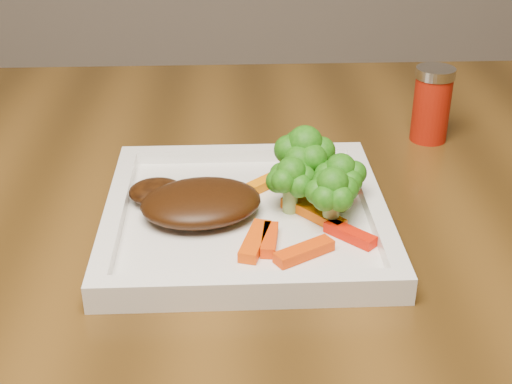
{
  "coord_description": "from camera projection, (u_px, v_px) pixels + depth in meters",
  "views": [
    {
      "loc": [
        -0.21,
        -0.81,
        1.11
      ],
      "look_at": [
        -0.18,
        -0.21,
        0.79
      ],
      "focal_mm": 50.0,
      "sensor_mm": 36.0,
      "label": 1
    }
  ],
  "objects": [
    {
      "name": "broccoli_1",
      "position": [
        340.0,
        180.0,
        0.69
      ],
      "size": [
        0.06,
        0.06,
        0.06
      ],
      "primitive_type": null,
      "rotation": [
        0.0,
        0.0,
        0.14
      ],
      "color": "#326711",
      "rests_on": "plate"
    },
    {
      "name": "carrot_2",
      "position": [
        255.0,
        241.0,
        0.64
      ],
      "size": [
        0.03,
        0.06,
        0.01
      ],
      "primitive_type": "cube",
      "rotation": [
        0.0,
        0.0,
        1.28
      ],
      "color": "#EB4703",
      "rests_on": "plate"
    },
    {
      "name": "carrot_1",
      "position": [
        350.0,
        234.0,
        0.65
      ],
      "size": [
        0.05,
        0.05,
        0.01
      ],
      "primitive_type": "cube",
      "rotation": [
        0.0,
        0.0,
        -0.79
      ],
      "color": "red",
      "rests_on": "plate"
    },
    {
      "name": "steak",
      "position": [
        201.0,
        202.0,
        0.69
      ],
      "size": [
        0.13,
        0.11,
        0.03
      ],
      "primitive_type": "ellipsoid",
      "rotation": [
        0.0,
        0.0,
        0.19
      ],
      "color": "#391B08",
      "rests_on": "plate"
    },
    {
      "name": "broccoli_0",
      "position": [
        304.0,
        162.0,
        0.72
      ],
      "size": [
        0.09,
        0.09,
        0.07
      ],
      "primitive_type": null,
      "rotation": [
        0.0,
        0.0,
        0.31
      ],
      "color": "#0F5C10",
      "rests_on": "plate"
    },
    {
      "name": "plate",
      "position": [
        246.0,
        220.0,
        0.7
      ],
      "size": [
        0.27,
        0.27,
        0.01
      ],
      "primitive_type": "cube",
      "color": "white",
      "rests_on": "dining_table"
    },
    {
      "name": "carrot_0",
      "position": [
        304.0,
        251.0,
        0.63
      ],
      "size": [
        0.06,
        0.04,
        0.01
      ],
      "primitive_type": "cube",
      "rotation": [
        0.0,
        0.0,
        0.54
      ],
      "color": "#E53D03",
      "rests_on": "plate"
    },
    {
      "name": "spice_shaker",
      "position": [
        432.0,
        105.0,
        0.86
      ],
      "size": [
        0.06,
        0.06,
        0.09
      ],
      "primitive_type": "cylinder",
      "rotation": [
        0.0,
        0.0,
        -0.31
      ],
      "color": "#A51809",
      "rests_on": "dining_table"
    },
    {
      "name": "carrot_4",
      "position": [
        268.0,
        182.0,
        0.74
      ],
      "size": [
        0.05,
        0.04,
        0.01
      ],
      "primitive_type": "cube",
      "rotation": [
        0.0,
        0.0,
        0.75
      ],
      "color": "orange",
      "rests_on": "plate"
    },
    {
      "name": "carrot_6",
      "position": [
        309.0,
        200.0,
        0.71
      ],
      "size": [
        0.06,
        0.04,
        0.01
      ],
      "primitive_type": "cube",
      "rotation": [
        0.0,
        0.0,
        0.4
      ],
      "color": "#FF6304",
      "rests_on": "plate"
    },
    {
      "name": "broccoli_3",
      "position": [
        291.0,
        183.0,
        0.69
      ],
      "size": [
        0.07,
        0.07,
        0.06
      ],
      "primitive_type": null,
      "rotation": [
        0.0,
        0.0,
        -0.35
      ],
      "color": "#246410",
      "rests_on": "plate"
    },
    {
      "name": "carrot_5",
      "position": [
        321.0,
        217.0,
        0.68
      ],
      "size": [
        0.05,
        0.05,
        0.01
      ],
      "primitive_type": "cube",
      "rotation": [
        0.0,
        0.0,
        -0.86
      ],
      "color": "#E75D03",
      "rests_on": "plate"
    },
    {
      "name": "broccoli_2",
      "position": [
        332.0,
        198.0,
        0.66
      ],
      "size": [
        0.07,
        0.07,
        0.06
      ],
      "primitive_type": null,
      "rotation": [
        0.0,
        0.0,
        0.3
      ],
      "color": "#1E6D12",
      "rests_on": "plate"
    },
    {
      "name": "carrot_3",
      "position": [
        348.0,
        187.0,
        0.73
      ],
      "size": [
        0.05,
        0.01,
        0.01
      ],
      "primitive_type": "cube",
      "rotation": [
        0.0,
        0.0,
        -0.03
      ],
      "color": "red",
      "rests_on": "plate"
    },
    {
      "name": "carrot_7",
      "position": [
        270.0,
        240.0,
        0.64
      ],
      "size": [
        0.02,
        0.05,
        0.01
      ],
      "primitive_type": "cube",
      "rotation": [
        0.0,
        0.0,
        1.43
      ],
      "color": "#EC3A03",
      "rests_on": "plate"
    }
  ]
}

